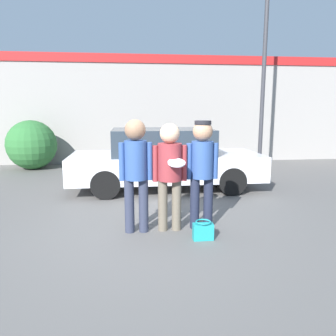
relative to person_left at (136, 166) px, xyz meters
name	(u,v)px	position (x,y,z in m)	size (l,w,h in m)	color
ground_plane	(150,228)	(0.22, 0.15, -1.06)	(56.00, 56.00, 0.00)	#5B5956
storefront_building	(137,109)	(0.22, 6.92, 0.86)	(24.00, 0.22, 3.78)	gray
person_left	(136,166)	(0.00, 0.00, 0.00)	(0.51, 0.34, 1.76)	#2D3347
person_middle_with_frisbee	(170,167)	(0.52, 0.01, -0.04)	(0.54, 0.58, 1.70)	#665B4C
person_right	(202,164)	(1.05, 0.06, -0.01)	(0.51, 0.34, 1.73)	#1E2338
parked_car_near	(165,159)	(0.75, 2.82, -0.33)	(4.51, 1.85, 1.45)	silver
street_lamp	(275,39)	(4.10, 4.48, 2.84)	(1.59, 0.35, 6.35)	#38383D
shrub	(32,145)	(-3.21, 5.94, -0.27)	(1.57, 1.57, 1.57)	#2D6B33
handbag	(203,231)	(0.97, -0.44, -0.92)	(0.30, 0.23, 0.28)	teal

